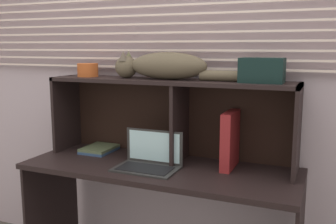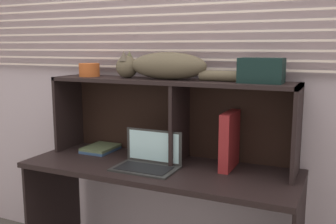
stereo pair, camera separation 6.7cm
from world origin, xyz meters
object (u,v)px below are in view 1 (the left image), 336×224
laptop (149,161)px  book_stack (99,149)px  cat (163,66)px  binder_upright (230,140)px  small_basket (88,70)px  storage_box (262,70)px

laptop → book_stack: size_ratio=1.50×
cat → binder_upright: (0.40, 0.00, -0.40)m
small_basket → binder_upright: bearing=0.0°
book_stack → storage_box: storage_box is taller
storage_box → small_basket: bearing=180.0°
binder_upright → cat: bearing=180.0°
laptop → small_basket: bearing=160.4°
book_stack → binder_upright: bearing=-0.3°
laptop → book_stack: (-0.44, 0.18, -0.03)m
storage_box → book_stack: bearing=179.8°
laptop → book_stack: laptop is taller
cat → storage_box: 0.56m
laptop → small_basket: small_basket is taller
cat → binder_upright: size_ratio=2.46×
book_stack → laptop: bearing=-22.6°
laptop → storage_box: (0.57, 0.18, 0.50)m
cat → storage_box: bearing=0.0°
book_stack → storage_box: 1.14m
binder_upright → storage_box: 0.42m
laptop → cat: bearing=86.7°
small_basket → storage_box: storage_box is taller
cat → book_stack: cat is taller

